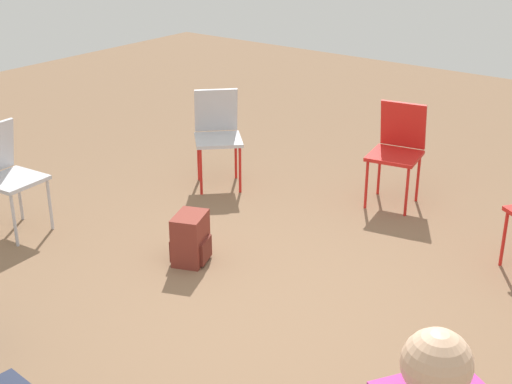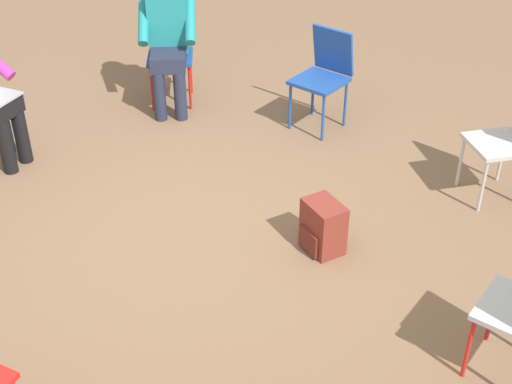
% 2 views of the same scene
% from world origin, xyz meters
% --- Properties ---
extents(ground_plane, '(14.00, 14.00, 0.00)m').
position_xyz_m(ground_plane, '(0.00, 0.00, 0.00)').
color(ground_plane, brown).
extents(chair_north, '(0.46, 0.50, 0.85)m').
position_xyz_m(chair_north, '(-0.18, 2.10, 0.50)').
color(chair_north, red).
rests_on(chair_north, ground).
extents(chair_west, '(0.47, 0.43, 0.85)m').
position_xyz_m(chair_west, '(-2.29, -0.19, 0.50)').
color(chair_west, '#B7B7BC').
rests_on(chair_west, ground).
extents(chair_northwest, '(0.58, 0.58, 0.85)m').
position_xyz_m(chair_northwest, '(-1.64, 1.52, 0.50)').
color(chair_northwest, '#B7B7BC').
rests_on(chair_northwest, ground).
extents(backpack_near_laptop_user, '(0.30, 0.33, 0.36)m').
position_xyz_m(backpack_near_laptop_user, '(-0.85, 0.26, 0.16)').
color(backpack_near_laptop_user, maroon).
rests_on(backpack_near_laptop_user, ground).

